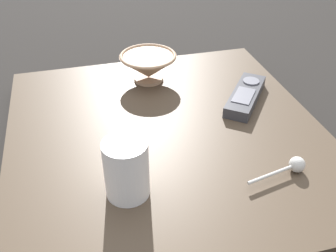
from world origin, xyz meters
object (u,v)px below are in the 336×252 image
(coffee_mug, at_px, (126,169))
(teaspoon, at_px, (294,166))
(tv_remote_near, at_px, (245,96))
(cereal_bowl, at_px, (148,66))

(coffee_mug, distance_m, teaspoon, 0.29)
(coffee_mug, xyz_separation_m, tv_remote_near, (0.31, 0.22, -0.04))
(cereal_bowl, bearing_deg, coffee_mug, -107.36)
(coffee_mug, bearing_deg, cereal_bowl, 72.64)
(cereal_bowl, height_order, teaspoon, cereal_bowl)
(cereal_bowl, xyz_separation_m, teaspoon, (0.18, -0.39, -0.02))
(cereal_bowl, distance_m, coffee_mug, 0.39)
(coffee_mug, relative_size, teaspoon, 0.87)
(coffee_mug, xyz_separation_m, teaspoon, (0.29, -0.02, -0.04))
(cereal_bowl, height_order, tv_remote_near, cereal_bowl)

